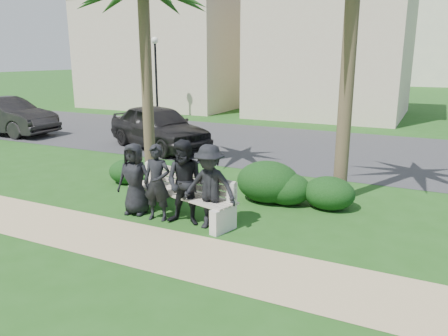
{
  "coord_description": "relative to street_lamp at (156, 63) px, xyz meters",
  "views": [
    {
      "loc": [
        4.72,
        -7.71,
        3.32
      ],
      "look_at": [
        0.44,
        1.0,
        0.82
      ],
      "focal_mm": 35.0,
      "sensor_mm": 36.0,
      "label": 1
    }
  ],
  "objects": [
    {
      "name": "man_b",
      "position": [
        8.7,
        -12.62,
        -2.15
      ],
      "size": [
        0.64,
        0.48,
        1.6
      ],
      "primitive_type": "imported",
      "rotation": [
        0.0,
        0.0,
        0.19
      ],
      "color": "black",
      "rests_on": "ground"
    },
    {
      "name": "car_a",
      "position": [
        4.57,
        -6.53,
        -2.15
      ],
      "size": [
        5.02,
        3.54,
        1.59
      ],
      "primitive_type": "imported",
      "rotation": [
        0.0,
        0.0,
        1.17
      ],
      "color": "black",
      "rests_on": "ground"
    },
    {
      "name": "stucco_bldg_right",
      "position": [
        8.0,
        6.0,
        0.72
      ],
      "size": [
        8.4,
        8.4,
        7.3
      ],
      "color": "beige",
      "rests_on": "ground"
    },
    {
      "name": "stucco_bldg_left",
      "position": [
        -3.0,
        6.0,
        0.72
      ],
      "size": [
        10.4,
        8.4,
        7.3
      ],
      "color": "beige",
      "rests_on": "ground"
    },
    {
      "name": "hedge_d",
      "position": [
        10.32,
        -10.44,
        -2.45
      ],
      "size": [
        1.5,
        1.24,
        0.98
      ],
      "primitive_type": "ellipsoid",
      "color": "black",
      "rests_on": "ground"
    },
    {
      "name": "man_d",
      "position": [
        9.88,
        -12.54,
        -2.1
      ],
      "size": [
        1.15,
        0.73,
        1.69
      ],
      "primitive_type": "imported",
      "rotation": [
        0.0,
        0.0,
        0.1
      ],
      "color": "black",
      "rests_on": "ground"
    },
    {
      "name": "hedge_b",
      "position": [
        7.98,
        -10.84,
        -2.53
      ],
      "size": [
        1.25,
        1.04,
        0.82
      ],
      "primitive_type": "ellipsoid",
      "color": "black",
      "rests_on": "ground"
    },
    {
      "name": "ground",
      "position": [
        9.0,
        -12.0,
        -2.94
      ],
      "size": [
        160.0,
        160.0,
        0.0
      ],
      "primitive_type": "plane",
      "color": "#1F4F16",
      "rests_on": "ground"
    },
    {
      "name": "hedge_e",
      "position": [
        10.76,
        -10.45,
        -2.56
      ],
      "size": [
        1.17,
        0.96,
        0.76
      ],
      "primitive_type": "ellipsoid",
      "color": "black",
      "rests_on": "ground"
    },
    {
      "name": "hedge_f",
      "position": [
        11.73,
        -10.35,
        -2.57
      ],
      "size": [
        1.15,
        0.95,
        0.75
      ],
      "primitive_type": "ellipsoid",
      "color": "black",
      "rests_on": "ground"
    },
    {
      "name": "man_a",
      "position": [
        8.06,
        -12.52,
        -2.17
      ],
      "size": [
        0.83,
        0.61,
        1.55
      ],
      "primitive_type": "imported",
      "rotation": [
        0.0,
        0.0,
        0.17
      ],
      "color": "black",
      "rests_on": "ground"
    },
    {
      "name": "street_lamp",
      "position": [
        0.0,
        0.0,
        0.0
      ],
      "size": [
        0.36,
        0.36,
        4.29
      ],
      "color": "black",
      "rests_on": "ground"
    },
    {
      "name": "man_c",
      "position": [
        9.36,
        -12.57,
        -2.08
      ],
      "size": [
        0.94,
        0.78,
        1.73
      ],
      "primitive_type": "imported",
      "rotation": [
        0.0,
        0.0,
        0.16
      ],
      "color": "black",
      "rests_on": "ground"
    },
    {
      "name": "footpath",
      "position": [
        9.0,
        -13.8,
        -2.94
      ],
      "size": [
        30.0,
        1.6,
        0.01
      ],
      "primitive_type": "cube",
      "color": "tan",
      "rests_on": "ground"
    },
    {
      "name": "hedge_a",
      "position": [
        6.4,
        -10.72,
        -2.62
      ],
      "size": [
        1.0,
        0.83,
        0.65
      ],
      "primitive_type": "ellipsoid",
      "color": "black",
      "rests_on": "ground"
    },
    {
      "name": "car_b",
      "position": [
        -3.1,
        -6.97,
        -2.15
      ],
      "size": [
        4.84,
        1.8,
        1.58
      ],
      "primitive_type": "imported",
      "rotation": [
        0.0,
        0.0,
        1.6
      ],
      "color": "black",
      "rests_on": "ground"
    },
    {
      "name": "asphalt_street",
      "position": [
        9.0,
        -4.0,
        -2.94
      ],
      "size": [
        160.0,
        8.0,
        0.01
      ],
      "primitive_type": "cube",
      "color": "#2D2D30",
      "rests_on": "ground"
    },
    {
      "name": "park_bench",
      "position": [
        9.01,
        -12.24,
        -2.52
      ],
      "size": [
        2.82,
        1.28,
        0.93
      ],
      "rotation": [
        0.0,
        0.0,
        -0.26
      ],
      "color": "#AA9E8F",
      "rests_on": "ground"
    }
  ]
}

